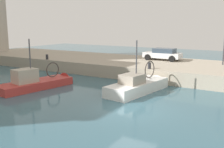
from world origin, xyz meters
TOP-DOWN VIEW (x-y plane):
  - water_surface at (0.00, 0.00)m, footprint 80.00×80.00m
  - quay_wall at (11.50, 0.00)m, footprint 9.00×56.00m
  - fishing_boat_white at (4.13, 1.36)m, footprint 6.78×2.91m
  - fishing_boat_red at (1.11, 8.75)m, footprint 6.96×3.09m
  - parked_car_white at (13.30, 2.94)m, footprint 2.01×3.91m
  - mooring_bollard_south at (7.35, 2.00)m, footprint 0.28×0.28m
  - mooring_bollard_mid at (7.35, 14.00)m, footprint 0.28×0.28m

SIDE VIEW (x-z plane):
  - water_surface at x=0.00m, z-range 0.00..0.00m
  - fishing_boat_white at x=4.13m, z-range -2.24..2.47m
  - fishing_boat_red at x=1.11m, z-range -2.22..2.54m
  - quay_wall at x=11.50m, z-range 0.00..1.20m
  - mooring_bollard_south at x=7.35m, z-range 1.20..1.75m
  - mooring_bollard_mid at x=7.35m, z-range 1.20..1.75m
  - parked_car_white at x=13.30m, z-range 1.23..2.50m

